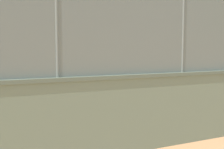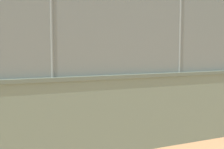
% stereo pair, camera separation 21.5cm
% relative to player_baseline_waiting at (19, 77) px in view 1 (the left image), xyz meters
% --- Properties ---
extents(ground_plane, '(260.00, 260.00, 0.00)m').
position_rel_player_baseline_waiting_xyz_m(ground_plane, '(-5.96, -0.58, -0.91)').
color(ground_plane, tan).
extents(player_baseline_waiting, '(0.71, 1.24, 1.55)m').
position_rel_player_baseline_waiting_xyz_m(player_baseline_waiting, '(0.00, 0.00, 0.00)').
color(player_baseline_waiting, navy).
rests_on(player_baseline_waiting, ground_plane).
extents(player_near_wall_returning, '(1.30, 0.80, 1.72)m').
position_rel_player_baseline_waiting_xyz_m(player_near_wall_returning, '(-3.74, 4.85, 0.11)').
color(player_near_wall_returning, '#B2B2B2').
rests_on(player_near_wall_returning, ground_plane).
extents(sports_ball, '(0.16, 0.16, 0.16)m').
position_rel_player_baseline_waiting_xyz_m(sports_ball, '(-0.81, 2.42, -0.83)').
color(sports_ball, '#3399D8').
rests_on(sports_ball, ground_plane).
extents(courtside_bench, '(1.61, 0.41, 0.87)m').
position_rel_player_baseline_waiting_xyz_m(courtside_bench, '(-1.50, 7.06, -0.45)').
color(courtside_bench, brown).
rests_on(courtside_bench, ground_plane).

